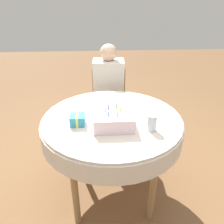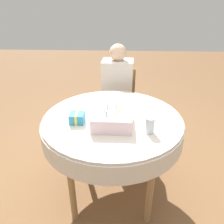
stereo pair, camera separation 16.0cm
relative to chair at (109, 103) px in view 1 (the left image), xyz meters
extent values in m
plane|color=brown|center=(-0.02, -0.90, -0.47)|extent=(12.00, 12.00, 0.00)
cylinder|color=silver|center=(-0.02, -0.90, 0.30)|extent=(1.05, 1.05, 0.02)
cylinder|color=silver|center=(-0.02, -0.90, 0.22)|extent=(1.07, 1.07, 0.14)
cylinder|color=#A37A4C|center=(-0.31, -1.19, -0.09)|extent=(0.05, 0.05, 0.76)
cylinder|color=#A37A4C|center=(0.27, -1.19, -0.09)|extent=(0.05, 0.05, 0.76)
cylinder|color=#A37A4C|center=(-0.31, -0.61, -0.09)|extent=(0.05, 0.05, 0.76)
cylinder|color=#A37A4C|center=(0.27, -0.61, -0.09)|extent=(0.05, 0.05, 0.76)
cube|color=brown|center=(0.00, -0.07, -0.05)|extent=(0.46, 0.46, 0.04)
cube|color=brown|center=(0.01, 0.13, 0.18)|extent=(0.39, 0.05, 0.41)
cylinder|color=brown|center=(-0.21, -0.25, -0.27)|extent=(0.04, 0.04, 0.40)
cylinder|color=brown|center=(0.18, -0.27, -0.27)|extent=(0.04, 0.04, 0.40)
cylinder|color=brown|center=(-0.18, 0.13, -0.27)|extent=(0.04, 0.04, 0.40)
cylinder|color=brown|center=(0.20, 0.11, -0.27)|extent=(0.04, 0.04, 0.40)
cylinder|color=#DBB293|center=(-0.10, -0.24, -0.25)|extent=(0.09, 0.09, 0.44)
cylinder|color=#DBB293|center=(0.07, -0.25, -0.25)|extent=(0.09, 0.09, 0.44)
cube|color=beige|center=(0.00, -0.07, 0.25)|extent=(0.34, 0.26, 0.56)
sphere|color=#DBB293|center=(0.00, -0.07, 0.61)|extent=(0.18, 0.18, 0.18)
cube|color=silver|center=(-0.03, -1.01, 0.36)|extent=(0.27, 0.27, 0.10)
cylinder|color=gold|center=(0.03, -1.02, 0.43)|extent=(0.01, 0.01, 0.04)
cylinder|color=green|center=(0.01, -0.96, 0.43)|extent=(0.01, 0.01, 0.04)
cylinder|color=blue|center=(-0.05, -0.98, 0.43)|extent=(0.01, 0.01, 0.04)
cylinder|color=#D166B2|center=(-0.08, -1.01, 0.43)|extent=(0.01, 0.01, 0.04)
cylinder|color=blue|center=(-0.06, -1.08, 0.43)|extent=(0.01, 0.01, 0.04)
cylinder|color=gold|center=(0.00, -1.08, 0.43)|extent=(0.01, 0.01, 0.04)
cylinder|color=silver|center=(0.23, -1.10, 0.37)|extent=(0.06, 0.06, 0.11)
cube|color=teal|center=(-0.27, -0.99, 0.35)|extent=(0.10, 0.10, 0.07)
cube|color=#EAE54C|center=(-0.27, -0.99, 0.35)|extent=(0.02, 0.11, 0.08)
camera|label=1|loc=(-0.12, -2.35, 1.12)|focal=35.00mm
camera|label=2|loc=(0.04, -2.35, 1.12)|focal=35.00mm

